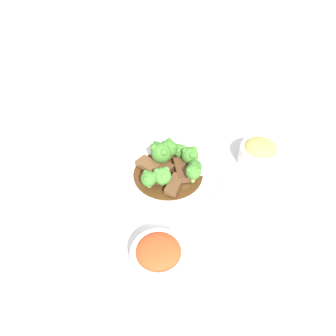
{
  "coord_description": "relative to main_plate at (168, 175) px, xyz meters",
  "views": [
    {
      "loc": [
        0.23,
        0.49,
        0.56
      ],
      "look_at": [
        0.0,
        0.0,
        0.03
      ],
      "focal_mm": 35.0,
      "sensor_mm": 36.0,
      "label": 1
    }
  ],
  "objects": [
    {
      "name": "broccoli_floret_3",
      "position": [
        -0.04,
        0.05,
        0.04
      ],
      "size": [
        0.04,
        0.04,
        0.05
      ],
      "color": "#8EB756",
      "rests_on": "main_plate"
    },
    {
      "name": "broccoli_floret_2",
      "position": [
        -0.06,
        -0.01,
        0.04
      ],
      "size": [
        0.04,
        0.04,
        0.05
      ],
      "color": "#8EB756",
      "rests_on": "main_plate"
    },
    {
      "name": "beef_strip_2",
      "position": [
        -0.03,
        0.01,
        0.02
      ],
      "size": [
        0.05,
        0.08,
        0.01
      ],
      "color": "#56331E",
      "rests_on": "main_plate"
    },
    {
      "name": "ground_plane",
      "position": [
        0.0,
        0.0,
        -0.01
      ],
      "size": [
        4.0,
        4.0,
        0.0
      ],
      "primitive_type": "plane",
      "color": "silver"
    },
    {
      "name": "beef_strip_0",
      "position": [
        0.02,
        -0.0,
        0.02
      ],
      "size": [
        0.07,
        0.06,
        0.01
      ],
      "color": "#56331E",
      "rests_on": "main_plate"
    },
    {
      "name": "broccoli_floret_5",
      "position": [
        0.0,
        -0.04,
        0.04
      ],
      "size": [
        0.05,
        0.05,
        0.06
      ],
      "color": "#8EB756",
      "rests_on": "main_plate"
    },
    {
      "name": "side_bowl_kimchi",
      "position": [
        0.11,
        0.19,
        0.02
      ],
      "size": [
        0.1,
        0.1,
        0.06
      ],
      "color": "white",
      "rests_on": "ground_plane"
    },
    {
      "name": "beef_strip_3",
      "position": [
        0.01,
        0.05,
        0.02
      ],
      "size": [
        0.06,
        0.06,
        0.01
      ],
      "color": "brown",
      "rests_on": "main_plate"
    },
    {
      "name": "broccoli_floret_0",
      "position": [
        -0.02,
        -0.05,
        0.04
      ],
      "size": [
        0.04,
        0.04,
        0.05
      ],
      "color": "#7FA84C",
      "rests_on": "main_plate"
    },
    {
      "name": "broccoli_floret_8",
      "position": [
        0.03,
        0.03,
        0.03
      ],
      "size": [
        0.04,
        0.04,
        0.04
      ],
      "color": "#8EB756",
      "rests_on": "main_plate"
    },
    {
      "name": "sauce_dish",
      "position": [
        0.15,
        -0.15,
        -0.0
      ],
      "size": [
        0.07,
        0.07,
        0.01
      ],
      "color": "white",
      "rests_on": "ground_plane"
    },
    {
      "name": "beef_strip_1",
      "position": [
        0.04,
        -0.04,
        0.02
      ],
      "size": [
        0.05,
        0.06,
        0.01
      ],
      "color": "brown",
      "rests_on": "main_plate"
    },
    {
      "name": "side_bowl_appetizer",
      "position": [
        -0.23,
        0.04,
        0.02
      ],
      "size": [
        0.1,
        0.1,
        0.06
      ],
      "color": "white",
      "rests_on": "ground_plane"
    },
    {
      "name": "main_plate",
      "position": [
        0.0,
        0.0,
        0.0
      ],
      "size": [
        0.26,
        0.26,
        0.02
      ],
      "color": "white",
      "rests_on": "ground_plane"
    },
    {
      "name": "serving_spoon",
      "position": [
        -0.08,
        0.03,
        0.02
      ],
      "size": [
        0.21,
        0.11,
        0.01
      ],
      "color": "#B7B7BC",
      "rests_on": "main_plate"
    },
    {
      "name": "broccoli_floret_7",
      "position": [
        -0.05,
        -0.04,
        0.03
      ],
      "size": [
        0.03,
        0.03,
        0.04
      ],
      "color": "#8EB756",
      "rests_on": "main_plate"
    },
    {
      "name": "broccoli_floret_1",
      "position": [
        0.0,
        -0.06,
        0.04
      ],
      "size": [
        0.03,
        0.03,
        0.04
      ],
      "color": "#7FA84C",
      "rests_on": "main_plate"
    },
    {
      "name": "broccoli_floret_4",
      "position": [
        0.06,
        0.02,
        0.03
      ],
      "size": [
        0.04,
        0.04,
        0.04
      ],
      "color": "#7FA84C",
      "rests_on": "main_plate"
    },
    {
      "name": "broccoli_floret_6",
      "position": [
        -0.05,
        0.03,
        0.03
      ],
      "size": [
        0.03,
        0.03,
        0.04
      ],
      "color": "#7FA84C",
      "rests_on": "main_plate"
    }
  ]
}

